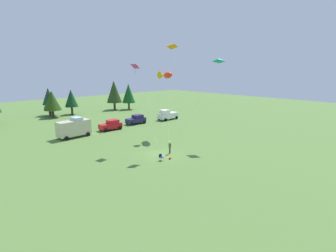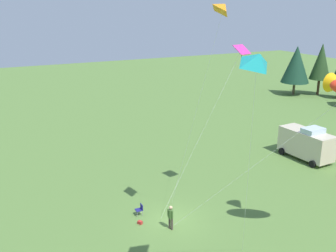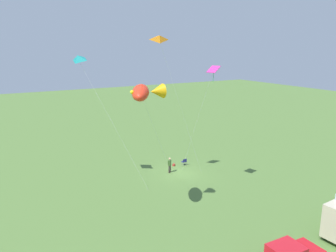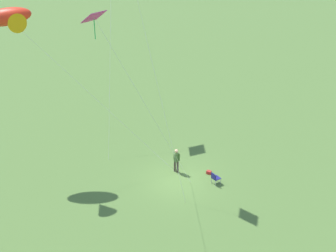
{
  "view_description": "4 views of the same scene",
  "coord_description": "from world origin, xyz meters",
  "px_view_note": "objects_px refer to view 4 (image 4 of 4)",
  "views": [
    {
      "loc": [
        -22.64,
        -25.29,
        11.31
      ],
      "look_at": [
        1.07,
        -0.08,
        3.78
      ],
      "focal_mm": 28.0,
      "sensor_mm": 36.0,
      "label": 1
    },
    {
      "loc": [
        21.97,
        -11.0,
        14.67
      ],
      "look_at": [
        -0.82,
        0.09,
        6.77
      ],
      "focal_mm": 42.0,
      "sensor_mm": 36.0,
      "label": 2
    },
    {
      "loc": [
        17.97,
        29.17,
        13.6
      ],
      "look_at": [
        0.57,
        -1.6,
        5.09
      ],
      "focal_mm": 35.0,
      "sensor_mm": 36.0,
      "label": 3
    },
    {
      "loc": [
        -20.63,
        15.7,
        17.28
      ],
      "look_at": [
        0.67,
        0.33,
        3.88
      ],
      "focal_mm": 50.0,
      "sensor_mm": 36.0,
      "label": 4
    }
  ],
  "objects_px": {
    "kite_large_fish": "(8,18)",
    "kite_diamond_rainbow": "(97,23)",
    "person_kite_flyer": "(176,159)",
    "backpack_on_grass": "(209,172)",
    "folding_chair": "(215,178)"
  },
  "relations": [
    {
      "from": "kite_large_fish",
      "to": "kite_diamond_rainbow",
      "type": "xyz_separation_m",
      "value": [
        -7.7,
        -1.96,
        1.0
      ]
    },
    {
      "from": "folding_chair",
      "to": "backpack_on_grass",
      "type": "relative_size",
      "value": 2.56
    },
    {
      "from": "kite_large_fish",
      "to": "folding_chair",
      "type": "bearing_deg",
      "value": -136.09
    },
    {
      "from": "person_kite_flyer",
      "to": "kite_diamond_rainbow",
      "type": "xyz_separation_m",
      "value": [
        -1.12,
        5.78,
        10.32
      ]
    },
    {
      "from": "folding_chair",
      "to": "kite_large_fish",
      "type": "bearing_deg",
      "value": 135.78
    },
    {
      "from": "kite_diamond_rainbow",
      "to": "backpack_on_grass",
      "type": "bearing_deg",
      "value": -93.0
    },
    {
      "from": "person_kite_flyer",
      "to": "kite_large_fish",
      "type": "height_order",
      "value": "kite_large_fish"
    },
    {
      "from": "person_kite_flyer",
      "to": "folding_chair",
      "type": "height_order",
      "value": "person_kite_flyer"
    },
    {
      "from": "kite_large_fish",
      "to": "kite_diamond_rainbow",
      "type": "height_order",
      "value": "kite_diamond_rainbow"
    },
    {
      "from": "person_kite_flyer",
      "to": "kite_diamond_rainbow",
      "type": "bearing_deg",
      "value": 169.76
    },
    {
      "from": "person_kite_flyer",
      "to": "kite_diamond_rainbow",
      "type": "relative_size",
      "value": 0.15
    },
    {
      "from": "person_kite_flyer",
      "to": "folding_chair",
      "type": "bearing_deg",
      "value": -87.55
    },
    {
      "from": "kite_large_fish",
      "to": "backpack_on_grass",
      "type": "bearing_deg",
      "value": -130.81
    },
    {
      "from": "backpack_on_grass",
      "to": "kite_large_fish",
      "type": "xyz_separation_m",
      "value": [
        8.09,
        9.37,
        10.23
      ]
    },
    {
      "from": "folding_chair",
      "to": "kite_diamond_rainbow",
      "type": "xyz_separation_m",
      "value": [
        1.54,
        6.94,
        10.86
      ]
    }
  ]
}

